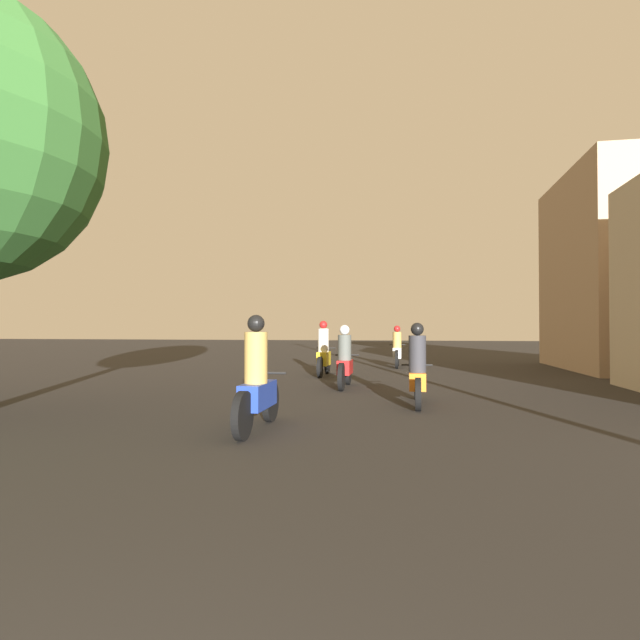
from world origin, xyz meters
TOP-DOWN VIEW (x-y plane):
  - motorcycle_blue at (-1.23, 6.78)m, footprint 0.60×1.94m
  - motorcycle_orange at (1.02, 9.56)m, footprint 0.60×1.98m
  - motorcycle_red at (-0.66, 12.03)m, footprint 0.60×1.97m
  - motorcycle_yellow at (-1.69, 14.98)m, footprint 0.60×1.95m
  - motorcycle_white at (0.43, 18.79)m, footprint 0.60×2.10m
  - building_right_far at (8.38, 18.84)m, footprint 4.29×6.65m

SIDE VIEW (x-z plane):
  - motorcycle_red at x=-0.66m, z-range -0.15..1.37m
  - motorcycle_white at x=0.43m, z-range -0.15..1.39m
  - motorcycle_orange at x=1.02m, z-range -0.15..1.39m
  - motorcycle_blue at x=-1.23m, z-range -0.17..1.45m
  - motorcycle_yellow at x=-1.69m, z-range -0.17..1.49m
  - building_right_far at x=8.38m, z-range 0.00..6.83m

